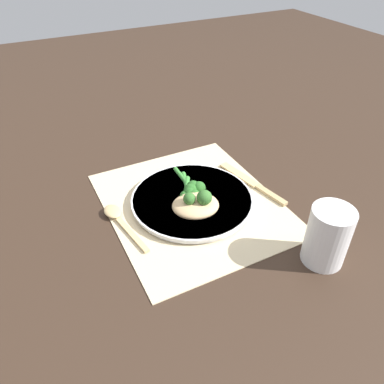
# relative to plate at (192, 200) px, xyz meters

# --- Properties ---
(ground_plane) EXTENTS (3.00, 3.00, 0.00)m
(ground_plane) POSITION_rel_plate_xyz_m (0.00, 0.00, -0.01)
(ground_plane) COLOR #332319
(placemat) EXTENTS (0.41, 0.36, 0.00)m
(placemat) POSITION_rel_plate_xyz_m (0.00, 0.00, -0.01)
(placemat) COLOR beige
(placemat) RESTS_ON ground_plane
(plate) EXTENTS (0.27, 0.27, 0.01)m
(plate) POSITION_rel_plate_xyz_m (0.00, 0.00, 0.00)
(plate) COLOR white
(plate) RESTS_ON placemat
(chicken_fillet) EXTENTS (0.11, 0.12, 0.03)m
(chicken_fillet) POSITION_rel_plate_xyz_m (0.04, -0.01, 0.02)
(chicken_fillet) COLOR tan
(chicken_fillet) RESTS_ON plate
(pesto_dollop_primary) EXTENTS (0.03, 0.03, 0.03)m
(pesto_dollop_primary) POSITION_rel_plate_xyz_m (0.04, -0.03, 0.04)
(pesto_dollop_primary) COLOR #336628
(pesto_dollop_primary) RESTS_ON chicken_fillet
(pesto_dollop_secondary) EXTENTS (0.03, 0.03, 0.03)m
(pesto_dollop_secondary) POSITION_rel_plate_xyz_m (0.06, 0.00, 0.04)
(pesto_dollop_secondary) COLOR #336628
(pesto_dollop_secondary) RESTS_ON chicken_fillet
(broccoli_stalk_right) EXTENTS (0.09, 0.07, 0.02)m
(broccoli_stalk_right) POSITION_rel_plate_xyz_m (0.00, -0.01, 0.02)
(broccoli_stalk_right) COLOR #3D8E38
(broccoli_stalk_right) RESTS_ON plate
(broccoli_stalk_rear) EXTENTS (0.11, 0.05, 0.03)m
(broccoli_stalk_rear) POSITION_rel_plate_xyz_m (-0.00, -0.00, 0.02)
(broccoli_stalk_rear) COLOR #3D8E38
(broccoli_stalk_rear) RESTS_ON plate
(broccoli_stalk_front) EXTENTS (0.12, 0.05, 0.03)m
(broccoli_stalk_front) POSITION_rel_plate_xyz_m (-0.02, 0.01, 0.02)
(broccoli_stalk_front) COLOR #3D8E38
(broccoli_stalk_front) RESTS_ON plate
(knife) EXTENTS (0.20, 0.06, 0.01)m
(knife) POSITION_rel_plate_xyz_m (0.00, 0.16, -0.01)
(knife) COLOR tan
(knife) RESTS_ON placemat
(spoon) EXTENTS (0.16, 0.05, 0.01)m
(spoon) POSITION_rel_plate_xyz_m (-0.02, -0.16, -0.00)
(spoon) COLOR tan
(spoon) RESTS_ON placemat
(water_glass) EXTENTS (0.08, 0.08, 0.12)m
(water_glass) POSITION_rel_plate_xyz_m (0.25, 0.14, 0.05)
(water_glass) COLOR white
(water_glass) RESTS_ON ground_plane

